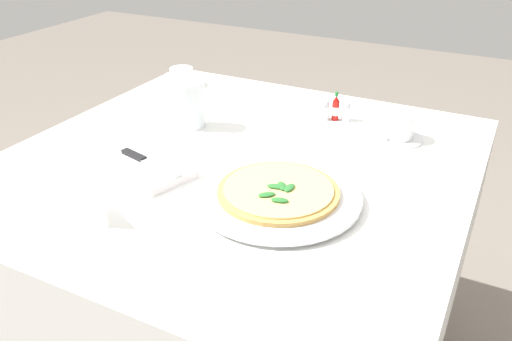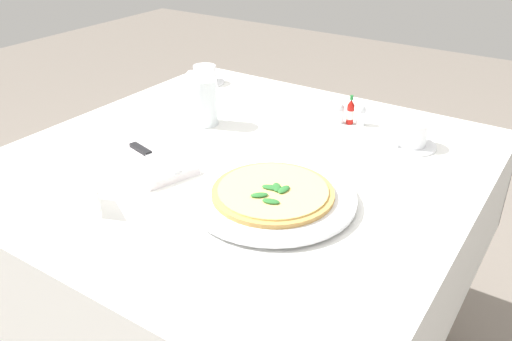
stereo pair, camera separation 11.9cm
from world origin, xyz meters
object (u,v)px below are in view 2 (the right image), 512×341
at_px(pizza_plate, 273,197).
at_px(menu_card, 94,195).
at_px(hot_sauce_bottle, 350,112).
at_px(pepper_shaker, 339,114).
at_px(napkin_folded, 152,161).
at_px(coffee_cup_far_left, 204,75).
at_px(coffee_cup_near_left, 411,135).
at_px(dinner_knife, 152,156).
at_px(water_glass_left_edge, 205,105).
at_px(salt_shaker, 361,116).
at_px(pizza, 273,192).

bearing_deg(pizza_plate, menu_card, -142.85).
relative_size(hot_sauce_bottle, pepper_shaker, 1.48).
distance_m(napkin_folded, menu_card, 0.21).
distance_m(hot_sauce_bottle, pepper_shaker, 0.03).
bearing_deg(coffee_cup_far_left, pepper_shaker, -6.54).
bearing_deg(hot_sauce_bottle, coffee_cup_far_left, 174.81).
bearing_deg(coffee_cup_near_left, dinner_knife, -137.06).
xyz_separation_m(water_glass_left_edge, dinner_knife, (0.05, -0.27, -0.03)).
xyz_separation_m(pizza_plate, coffee_cup_near_left, (0.15, 0.42, 0.02)).
xyz_separation_m(coffee_cup_near_left, coffee_cup_far_left, (-0.74, 0.10, -0.00)).
distance_m(dinner_knife, pepper_shaker, 0.54).
distance_m(dinner_knife, menu_card, 0.21).
bearing_deg(water_glass_left_edge, pepper_shaker, 34.78).
height_order(hot_sauce_bottle, pepper_shaker, hot_sauce_bottle).
height_order(coffee_cup_near_left, salt_shaker, coffee_cup_near_left).
distance_m(coffee_cup_far_left, napkin_folded, 0.60).
bearing_deg(pepper_shaker, dinner_knife, -117.97).
relative_size(pepper_shaker, menu_card, 0.69).
height_order(pepper_shaker, menu_card, menu_card).
bearing_deg(dinner_knife, coffee_cup_far_left, 130.54).
relative_size(napkin_folded, pepper_shaker, 4.45).
bearing_deg(salt_shaker, coffee_cup_far_left, 176.03).
xyz_separation_m(coffee_cup_near_left, salt_shaker, (-0.16, 0.06, -0.01)).
height_order(pizza_plate, pepper_shaker, pepper_shaker).
relative_size(hot_sauce_bottle, menu_card, 1.02).
bearing_deg(pizza, napkin_folded, -177.29).
bearing_deg(menu_card, napkin_folded, -51.90).
distance_m(pizza, salt_shaker, 0.48).
height_order(coffee_cup_near_left, menu_card, coffee_cup_near_left).
height_order(coffee_cup_far_left, napkin_folded, coffee_cup_far_left).
bearing_deg(salt_shaker, water_glass_left_edge, -147.28).
bearing_deg(coffee_cup_far_left, hot_sauce_bottle, -5.19).
bearing_deg(salt_shaker, pizza, -88.25).
relative_size(napkin_folded, dinner_knife, 1.29).
relative_size(pizza, water_glass_left_edge, 1.98).
relative_size(water_glass_left_edge, salt_shaker, 2.30).
relative_size(pizza_plate, pepper_shaker, 6.21).
height_order(water_glass_left_edge, hot_sauce_bottle, water_glass_left_edge).
xyz_separation_m(napkin_folded, dinner_knife, (0.00, -0.00, 0.01)).
bearing_deg(napkin_folded, coffee_cup_near_left, 61.39).
xyz_separation_m(napkin_folded, pepper_shaker, (0.26, 0.48, 0.02)).
bearing_deg(pizza_plate, pepper_shaker, 98.67).
height_order(pizza, coffee_cup_near_left, coffee_cup_near_left).
distance_m(dinner_knife, salt_shaker, 0.59).
bearing_deg(salt_shaker, coffee_cup_near_left, -20.06).
bearing_deg(water_glass_left_edge, salt_shaker, 32.72).
distance_m(pizza, menu_card, 0.37).
height_order(water_glass_left_edge, menu_card, water_glass_left_edge).
bearing_deg(salt_shaker, menu_card, -111.47).
relative_size(water_glass_left_edge, dinner_knife, 0.67).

